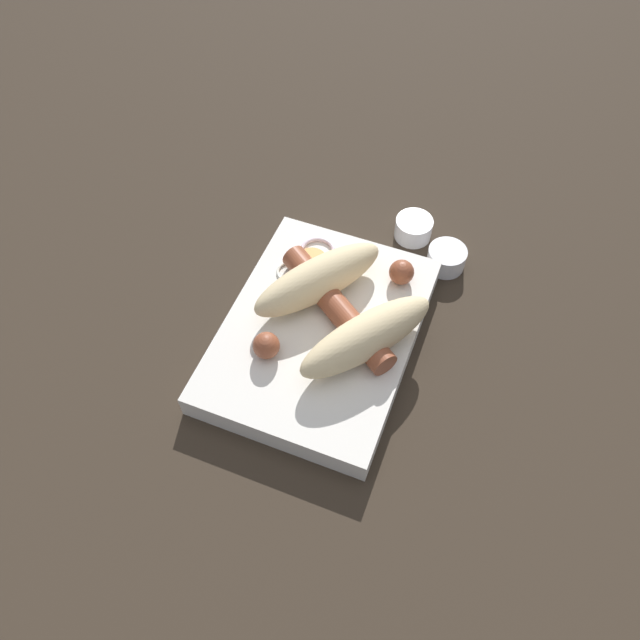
# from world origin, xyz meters

# --- Properties ---
(ground_plane) EXTENTS (3.00, 3.00, 0.00)m
(ground_plane) POSITION_xyz_m (0.00, 0.00, 0.00)
(ground_plane) COLOR #33281E
(food_tray) EXTENTS (0.25, 0.19, 0.03)m
(food_tray) POSITION_xyz_m (0.00, 0.00, 0.01)
(food_tray) COLOR silver
(food_tray) RESTS_ON ground_plane
(bread_roll) EXTENTS (0.19, 0.19, 0.05)m
(bread_roll) POSITION_xyz_m (-0.01, 0.02, 0.05)
(bread_roll) COLOR beige
(bread_roll) RESTS_ON food_tray
(sausage) EXTENTS (0.16, 0.15, 0.03)m
(sausage) POSITION_xyz_m (-0.02, 0.01, 0.04)
(sausage) COLOR brown
(sausage) RESTS_ON food_tray
(pickled_veggies) EXTENTS (0.08, 0.06, 0.00)m
(pickled_veggies) POSITION_xyz_m (-0.07, -0.04, 0.03)
(pickled_veggies) COLOR orange
(pickled_veggies) RESTS_ON food_tray
(condiment_cup_near) EXTENTS (0.04, 0.04, 0.02)m
(condiment_cup_near) POSITION_xyz_m (-0.15, 0.09, 0.01)
(condiment_cup_near) COLOR white
(condiment_cup_near) RESTS_ON ground_plane
(condiment_cup_far) EXTENTS (0.04, 0.04, 0.02)m
(condiment_cup_far) POSITION_xyz_m (-0.18, 0.05, 0.01)
(condiment_cup_far) COLOR white
(condiment_cup_far) RESTS_ON ground_plane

